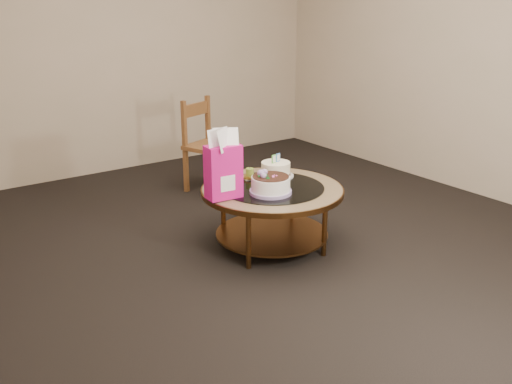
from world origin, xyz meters
TOP-DOWN VIEW (x-y plane):
  - ground at (0.00, 0.00)m, footprint 5.00×5.00m
  - room_walls at (0.00, 0.00)m, footprint 4.52×5.02m
  - coffee_table at (0.00, -0.00)m, footprint 1.02×1.02m
  - decorated_cake at (-0.09, -0.10)m, footprint 0.29×0.29m
  - cream_cake at (0.17, 0.18)m, footprint 0.27×0.27m
  - gift_bag at (-0.40, 0.01)m, footprint 0.24×0.19m
  - pillar_candle at (-0.02, 0.25)m, footprint 0.12×0.12m
  - dining_chair at (0.29, 1.38)m, footprint 0.51×0.51m

SIDE VIEW (x-z plane):
  - ground at x=0.00m, z-range 0.00..0.00m
  - coffee_table at x=0.00m, z-range 0.15..0.61m
  - dining_chair at x=0.29m, z-range 0.01..0.86m
  - pillar_candle at x=-0.02m, z-range 0.44..0.53m
  - cream_cake at x=0.17m, z-range 0.43..0.60m
  - decorated_cake at x=-0.09m, z-range 0.43..0.60m
  - gift_bag at x=-0.40m, z-range 0.46..0.92m
  - room_walls at x=0.00m, z-range 0.24..2.85m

